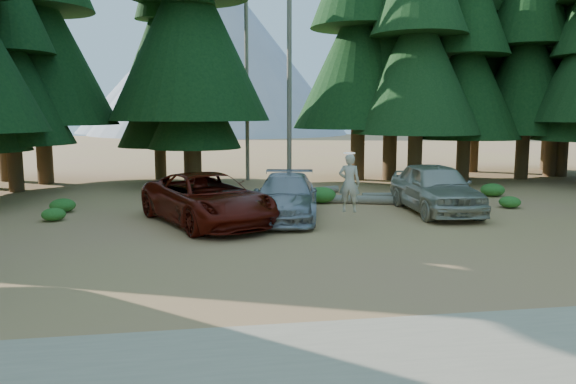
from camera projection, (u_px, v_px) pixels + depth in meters
name	position (u px, v px, depth m)	size (l,w,h in m)	color
ground	(349.00, 251.00, 14.42)	(160.00, 160.00, 0.00)	tan
gravel_strip	(468.00, 359.00, 8.07)	(26.00, 3.50, 0.01)	tan
forest_belt_north	(273.00, 182.00, 29.09)	(36.00, 7.00, 22.00)	black
snag_front	(289.00, 63.00, 27.90)	(0.24, 0.24, 12.00)	#70695A
snag_back	(247.00, 85.00, 29.19)	(0.20, 0.20, 10.00)	#70695A
mountain_peak	(203.00, 61.00, 98.54)	(48.00, 50.00, 28.00)	#96999E
red_pickup	(207.00, 199.00, 17.88)	(2.69, 5.82, 1.62)	#570F07
silver_minivan_center	(286.00, 197.00, 18.79)	(2.07, 5.08, 1.47)	#999AA0
silver_minivan_right	(435.00, 188.00, 19.92)	(2.10, 5.22, 1.78)	#B3B19F
frisbee_player	(349.00, 183.00, 17.28)	(0.77, 0.65, 1.84)	beige
log_left	(297.00, 192.00, 23.98)	(0.31, 0.31, 4.34)	#70695A
log_mid	(400.00, 196.00, 23.20)	(0.26, 0.26, 3.17)	#70695A
log_right	(384.00, 200.00, 21.76)	(0.33, 0.33, 5.12)	#70695A
shrub_far_left	(63.00, 205.00, 20.04)	(0.89, 0.89, 0.49)	#2A5F1C
shrub_left	(235.00, 193.00, 23.37)	(0.74, 0.74, 0.41)	#2A5F1C
shrub_center_left	(258.00, 198.00, 21.61)	(1.05, 1.05, 0.58)	#2A5F1C
shrub_center_right	(322.00, 195.00, 22.15)	(1.13, 1.13, 0.62)	#2A5F1C
shrub_right	(409.00, 197.00, 21.98)	(0.93, 0.93, 0.51)	#2A5F1C
shrub_far_right	(493.00, 190.00, 23.92)	(1.00, 1.00, 0.55)	#2A5F1C
shrub_edge_west	(54.00, 214.00, 18.44)	(0.77, 0.77, 0.42)	#2A5F1C
shrub_edge_east	(510.00, 202.00, 20.98)	(0.79, 0.79, 0.43)	#2A5F1C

